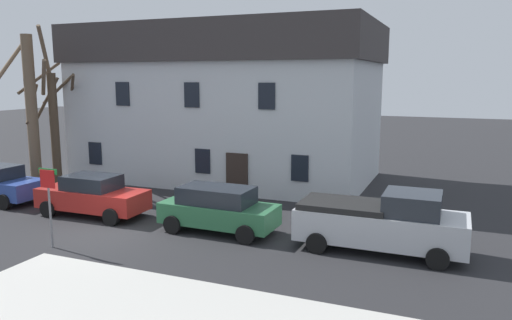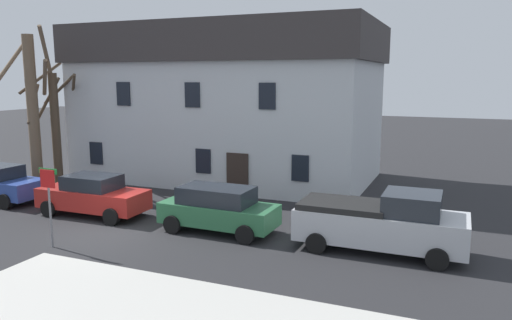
{
  "view_description": "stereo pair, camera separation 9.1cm",
  "coord_description": "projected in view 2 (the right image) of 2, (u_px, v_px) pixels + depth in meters",
  "views": [
    {
      "loc": [
        11.64,
        -13.93,
        5.66
      ],
      "look_at": [
        4.72,
        2.95,
        2.57
      ],
      "focal_mm": 34.54,
      "sensor_mm": 36.0,
      "label": 1
    },
    {
      "loc": [
        11.73,
        -13.9,
        5.66
      ],
      "look_at": [
        4.72,
        2.95,
        2.57
      ],
      "focal_mm": 34.54,
      "sensor_mm": 36.0,
      "label": 2
    }
  ],
  "objects": [
    {
      "name": "pickup_truck_silver",
      "position": [
        381.0,
        222.0,
        16.02
      ],
      "size": [
        5.43,
        2.22,
        2.05
      ],
      "color": "#B7BABF",
      "rests_on": "ground_plane"
    },
    {
      "name": "tree_bare_mid",
      "position": [
        55.0,
        121.0,
        26.06
      ],
      "size": [
        3.1,
        3.06,
        6.48
      ],
      "color": "#4C3D2D",
      "rests_on": "ground_plane"
    },
    {
      "name": "bicycle_leaning",
      "position": [
        102.0,
        186.0,
        24.21
      ],
      "size": [
        1.73,
        0.39,
        1.03
      ],
      "color": "black",
      "rests_on": "ground_plane"
    },
    {
      "name": "car_green_wagon",
      "position": [
        218.0,
        209.0,
        18.07
      ],
      "size": [
        4.35,
        2.0,
        1.7
      ],
      "color": "#2D6B42",
      "rests_on": "ground_plane"
    },
    {
      "name": "tree_bare_near",
      "position": [
        33.0,
        107.0,
        24.97
      ],
      "size": [
        2.68,
        2.64,
        8.15
      ],
      "color": "brown",
      "rests_on": "ground_plane"
    },
    {
      "name": "building_main",
      "position": [
        228.0,
        102.0,
        27.65
      ],
      "size": [
        16.27,
        8.89,
        8.39
      ],
      "color": "silver",
      "rests_on": "ground_plane"
    },
    {
      "name": "ground_plane",
      "position": [
        107.0,
        233.0,
        18.04
      ],
      "size": [
        120.0,
        120.0,
        0.0
      ],
      "primitive_type": "plane",
      "color": "#262628"
    },
    {
      "name": "car_red_sedan",
      "position": [
        93.0,
        195.0,
        20.22
      ],
      "size": [
        4.63,
        1.99,
        1.7
      ],
      "color": "#AD231E",
      "rests_on": "ground_plane"
    },
    {
      "name": "street_sign_pole",
      "position": [
        49.0,
        192.0,
        16.26
      ],
      "size": [
        0.76,
        0.07,
        2.69
      ],
      "color": "slate",
      "rests_on": "ground_plane"
    }
  ]
}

